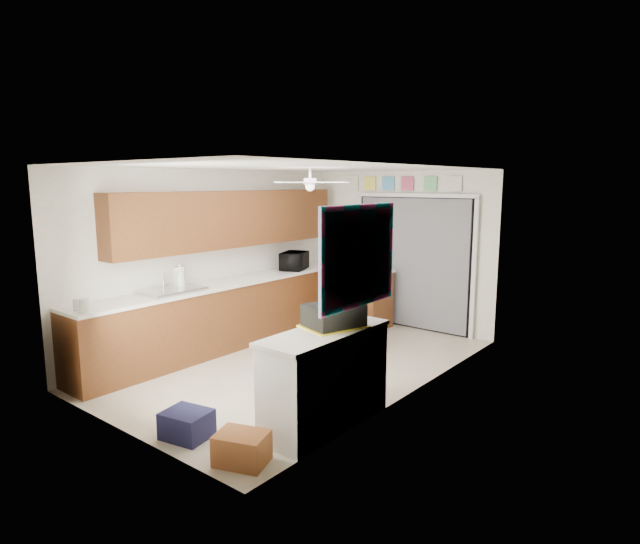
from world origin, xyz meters
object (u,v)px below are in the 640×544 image
Objects in this scene: suitcase at (334,315)px; microwave at (294,261)px; soap_bottle at (180,277)px; navy_crate at (187,424)px; dog at (361,340)px; cardboard_box at (242,448)px; man at (344,275)px; paper_towel_roll at (179,277)px.

microwave is at bearing 155.08° from suitcase.
soap_bottle reaches higher than suitcase.
dog reaches higher than navy_crate.
man reaches higher than cardboard_box.
dog is (1.84, 1.55, -0.87)m from paper_towel_roll.
dog reaches higher than cardboard_box.
paper_towel_roll is 0.56× the size of suitcase.
microwave reaches higher than cardboard_box.
suitcase is at bearing -61.89° from dog.
paper_towel_roll reaches higher than dog.
microwave is 1.24× the size of navy_crate.
soap_bottle is 0.80× the size of navy_crate.
dog is (0.87, -0.80, -0.69)m from man.
man is at bearing 104.28° from navy_crate.
paper_towel_roll is at bearing -167.50° from suitcase.
paper_towel_roll is at bearing -138.12° from dog.
cardboard_box is 0.73m from navy_crate.
man reaches higher than suitcase.
paper_towel_roll is 2.56m from dog.
microwave is 1.21× the size of cardboard_box.
paper_towel_roll reaches higher than suitcase.
man is (-1.76, 2.58, -0.14)m from suitcase.
navy_crate is 0.74× the size of dog.
navy_crate is 3.95m from man.
navy_crate is at bearing -175.40° from man.
dog is (1.79, 1.58, -0.88)m from soap_bottle.
soap_bottle is at bearing -136.88° from dog.
microwave reaches higher than navy_crate.
soap_bottle is at bearing -167.12° from suitcase.
dog is (1.68, -0.55, -0.86)m from microwave.
man reaches higher than soap_bottle.
microwave is 2.13m from soap_bottle.
suitcase is 1.26× the size of navy_crate.
soap_bottle reaches higher than dog.
microwave is 0.86m from man.
navy_crate is (-0.80, -1.17, -0.93)m from suitcase.
man is (-1.69, 3.75, 0.78)m from cardboard_box.
man is (-0.95, 3.75, 0.79)m from navy_crate.
soap_bottle is 2.68m from suitcase.
microwave is 4.40m from cardboard_box.
dog is at bearing 40.14° from paper_towel_roll.
man is at bearing 141.57° from suitcase.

